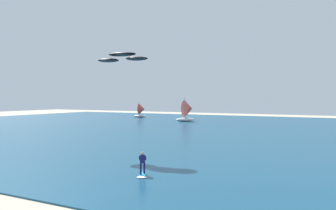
% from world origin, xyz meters
% --- Properties ---
extents(ocean, '(160.00, 90.00, 0.10)m').
position_xyz_m(ocean, '(0.00, 50.98, 0.05)').
color(ocean, navy).
rests_on(ocean, ground).
extents(kitesurfer, '(1.45, 1.98, 1.67)m').
position_xyz_m(kitesurfer, '(-1.32, 13.86, 0.70)').
color(kitesurfer, '#26B2CC').
rests_on(kitesurfer, ocean).
extents(kite, '(5.89, 2.00, 0.89)m').
position_xyz_m(kite, '(-8.90, 21.83, 9.69)').
color(kite, black).
extents(sailboat_heeled_over, '(3.81, 3.35, 4.28)m').
position_xyz_m(sailboat_heeled_over, '(-40.76, 73.99, 2.06)').
color(sailboat_heeled_over, silver).
rests_on(sailboat_heeled_over, ocean).
extents(sailboat_center_horizon, '(4.71, 4.84, 5.42)m').
position_xyz_m(sailboat_center_horizon, '(-22.95, 66.03, 2.58)').
color(sailboat_center_horizon, white).
rests_on(sailboat_center_horizon, ocean).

